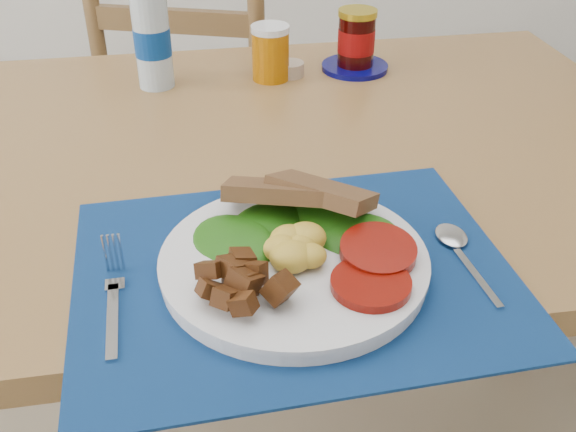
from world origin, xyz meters
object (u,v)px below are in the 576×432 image
Objects in this scene: breakfast_plate at (289,258)px; jam_on_saucer at (356,44)px; water_bottle at (152,33)px; chair_far at (194,68)px; juice_glass at (270,54)px.

jam_on_saucer is (0.24, 0.62, 0.03)m from breakfast_plate.
water_bottle is at bearing -177.21° from jam_on_saucer.
water_bottle is (-0.08, -0.46, 0.24)m from chair_far.
juice_glass is (0.13, -0.46, 0.19)m from chair_far.
chair_far is at bearing 79.92° from water_bottle.
water_bottle reaches higher than jam_on_saucer.
water_bottle reaches higher than juice_glass.
breakfast_plate is at bearing -96.47° from juice_glass.
jam_on_saucer reaches higher than juice_glass.
jam_on_saucer is at bearing 144.19° from chair_far.
water_bottle is 0.39m from jam_on_saucer.
chair_far is 5.35× the size of water_bottle.
chair_far is 0.53m from water_bottle.
chair_far is 12.48× the size of juice_glass.
jam_on_saucer is (0.17, 0.02, 0.00)m from juice_glass.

